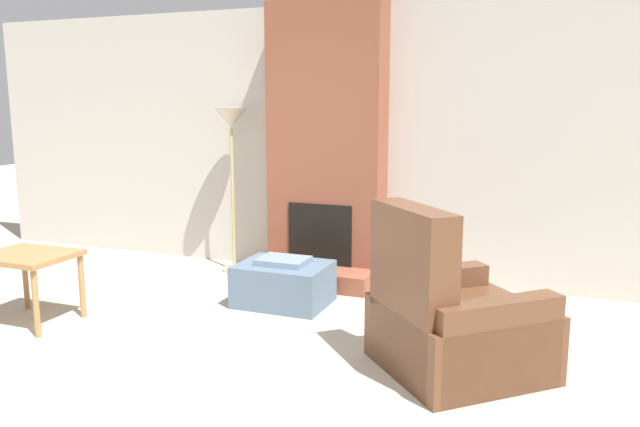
% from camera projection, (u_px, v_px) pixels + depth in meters
% --- Properties ---
extents(wall_back, '(8.26, 0.06, 2.60)m').
position_uv_depth(wall_back, '(334.00, 142.00, 6.08)').
color(wall_back, '#BCB7AD').
rests_on(wall_back, ground_plane).
extents(fireplace, '(1.10, 0.71, 2.60)m').
position_uv_depth(fireplace, '(326.00, 152.00, 5.88)').
color(fireplace, brown).
rests_on(fireplace, ground_plane).
extents(ottoman, '(0.75, 0.58, 0.40)m').
position_uv_depth(ottoman, '(284.00, 283.00, 5.25)').
color(ottoman, slate).
rests_on(ottoman, ground_plane).
extents(armchair, '(1.28, 1.28, 1.08)m').
position_uv_depth(armchair, '(449.00, 325.00, 3.91)').
color(armchair, brown).
rests_on(armchair, ground_plane).
extents(side_table, '(0.66, 0.55, 0.55)m').
position_uv_depth(side_table, '(28.00, 263.00, 4.77)').
color(side_table, '#9E7042').
rests_on(side_table, ground_plane).
extents(floor_lamp_left, '(0.33, 0.33, 1.63)m').
position_uv_depth(floor_lamp_left, '(231.00, 131.00, 6.10)').
color(floor_lamp_left, tan).
rests_on(floor_lamp_left, ground_plane).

